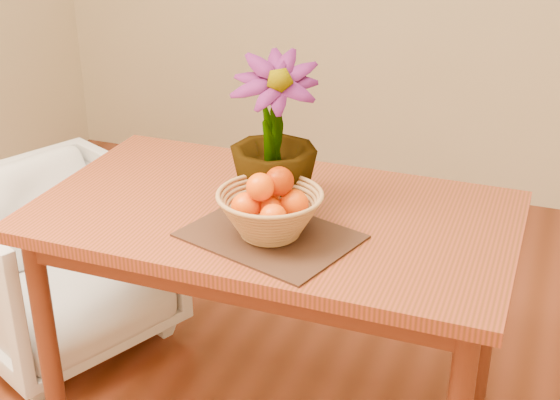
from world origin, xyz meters
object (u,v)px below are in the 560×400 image
(potted_plant, at_px, (273,134))
(armchair, at_px, (57,254))
(wicker_basket, at_px, (270,216))
(table, at_px, (273,236))

(potted_plant, height_order, armchair, potted_plant)
(wicker_basket, bearing_deg, potted_plant, 108.30)
(potted_plant, relative_size, armchair, 0.63)
(armchair, bearing_deg, table, -73.41)
(wicker_basket, bearing_deg, table, 108.54)
(potted_plant, bearing_deg, table, -90.70)
(wicker_basket, height_order, armchair, wicker_basket)
(wicker_basket, relative_size, armchair, 0.41)
(wicker_basket, height_order, potted_plant, potted_plant)
(wicker_basket, relative_size, potted_plant, 0.64)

